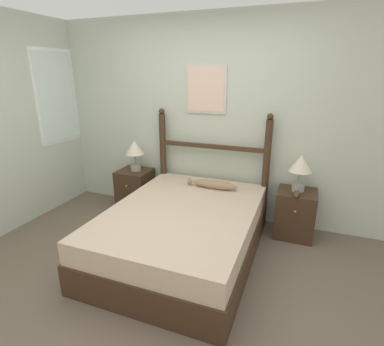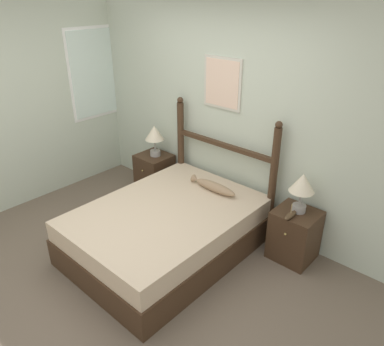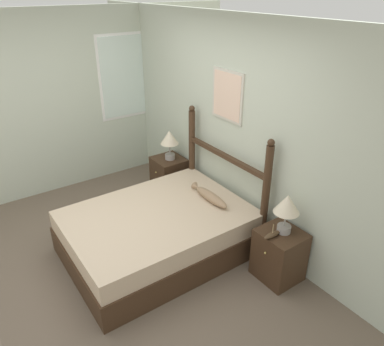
{
  "view_description": "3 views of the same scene",
  "coord_description": "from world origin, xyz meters",
  "px_view_note": "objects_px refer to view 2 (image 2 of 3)",
  "views": [
    {
      "loc": [
        1.17,
        -1.95,
        1.86
      ],
      "look_at": [
        0.04,
        0.98,
        0.8
      ],
      "focal_mm": 28.0,
      "sensor_mm": 36.0,
      "label": 1
    },
    {
      "loc": [
        2.54,
        -1.68,
        2.62
      ],
      "look_at": [
        0.11,
        1.01,
        0.83
      ],
      "focal_mm": 35.0,
      "sensor_mm": 36.0,
      "label": 2
    },
    {
      "loc": [
        3.16,
        -1.05,
        2.82
      ],
      "look_at": [
        0.11,
        1.09,
        0.91
      ],
      "focal_mm": 35.0,
      "sensor_mm": 36.0,
      "label": 3
    }
  ],
  "objects_px": {
    "model_boat": "(291,215)",
    "fish_pillow": "(214,187)",
    "bed": "(167,230)",
    "nightstand_right": "(294,235)",
    "nightstand_left": "(155,174)",
    "table_lamp_left": "(154,135)",
    "table_lamp_right": "(302,185)"
  },
  "relations": [
    {
      "from": "model_boat",
      "to": "fish_pillow",
      "type": "bearing_deg",
      "value": -177.23
    },
    {
      "from": "table_lamp_left",
      "to": "bed",
      "type": "bearing_deg",
      "value": -38.21
    },
    {
      "from": "nightstand_right",
      "to": "table_lamp_right",
      "type": "bearing_deg",
      "value": 96.46
    },
    {
      "from": "nightstand_right",
      "to": "model_boat",
      "type": "relative_size",
      "value": 2.58
    },
    {
      "from": "nightstand_right",
      "to": "model_boat",
      "type": "height_order",
      "value": "model_boat"
    },
    {
      "from": "nightstand_right",
      "to": "table_lamp_left",
      "type": "xyz_separation_m",
      "value": [
        -2.15,
        0.01,
        0.58
      ]
    },
    {
      "from": "table_lamp_right",
      "to": "fish_pillow",
      "type": "height_order",
      "value": "table_lamp_right"
    },
    {
      "from": "model_boat",
      "to": "nightstand_right",
      "type": "bearing_deg",
      "value": 85.49
    },
    {
      "from": "table_lamp_left",
      "to": "fish_pillow",
      "type": "relative_size",
      "value": 0.7
    },
    {
      "from": "bed",
      "to": "table_lamp_right",
      "type": "distance_m",
      "value": 1.5
    },
    {
      "from": "table_lamp_right",
      "to": "nightstand_left",
      "type": "bearing_deg",
      "value": -179.44
    },
    {
      "from": "nightstand_left",
      "to": "bed",
      "type": "bearing_deg",
      "value": -37.26
    },
    {
      "from": "table_lamp_right",
      "to": "model_boat",
      "type": "bearing_deg",
      "value": -93.0
    },
    {
      "from": "nightstand_right",
      "to": "fish_pillow",
      "type": "distance_m",
      "value": 1.03
    },
    {
      "from": "bed",
      "to": "table_lamp_left",
      "type": "xyz_separation_m",
      "value": [
        -1.06,
        0.84,
        0.6
      ]
    },
    {
      "from": "table_lamp_left",
      "to": "model_boat",
      "type": "relative_size",
      "value": 1.96
    },
    {
      "from": "model_boat",
      "to": "fish_pillow",
      "type": "distance_m",
      "value": 0.96
    },
    {
      "from": "table_lamp_left",
      "to": "model_boat",
      "type": "bearing_deg",
      "value": -3.82
    },
    {
      "from": "model_boat",
      "to": "fish_pillow",
      "type": "xyz_separation_m",
      "value": [
        -0.95,
        -0.05,
        -0.01
      ]
    },
    {
      "from": "fish_pillow",
      "to": "table_lamp_right",
      "type": "bearing_deg",
      "value": 11.69
    },
    {
      "from": "table_lamp_left",
      "to": "fish_pillow",
      "type": "bearing_deg",
      "value": -9.07
    },
    {
      "from": "nightstand_left",
      "to": "model_boat",
      "type": "distance_m",
      "value": 2.19
    },
    {
      "from": "table_lamp_left",
      "to": "model_boat",
      "type": "distance_m",
      "value": 2.16
    },
    {
      "from": "table_lamp_left",
      "to": "fish_pillow",
      "type": "height_order",
      "value": "table_lamp_left"
    },
    {
      "from": "nightstand_right",
      "to": "nightstand_left",
      "type": "bearing_deg",
      "value": 180.0
    },
    {
      "from": "bed",
      "to": "fish_pillow",
      "type": "bearing_deg",
      "value": 79.46
    },
    {
      "from": "bed",
      "to": "model_boat",
      "type": "distance_m",
      "value": 1.32
    },
    {
      "from": "table_lamp_left",
      "to": "nightstand_left",
      "type": "bearing_deg",
      "value": -154.79
    },
    {
      "from": "bed",
      "to": "model_boat",
      "type": "bearing_deg",
      "value": 32.84
    },
    {
      "from": "nightstand_left",
      "to": "fish_pillow",
      "type": "bearing_deg",
      "value": -8.4
    },
    {
      "from": "nightstand_left",
      "to": "table_lamp_left",
      "type": "xyz_separation_m",
      "value": [
        0.02,
        0.01,
        0.58
      ]
    },
    {
      "from": "fish_pillow",
      "to": "nightstand_left",
      "type": "bearing_deg",
      "value": 171.6
    }
  ]
}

